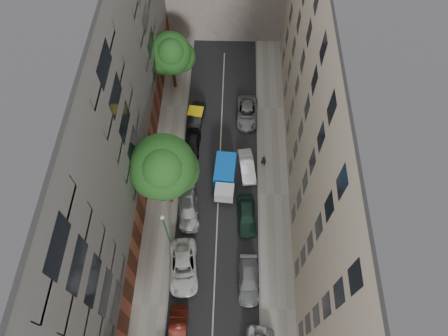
{
  "coord_description": "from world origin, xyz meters",
  "views": [
    {
      "loc": [
        1.13,
        -18.29,
        35.51
      ],
      "look_at": [
        0.57,
        -0.62,
        6.0
      ],
      "focal_mm": 32.0,
      "sensor_mm": 36.0,
      "label": 1
    }
  ],
  "objects_px": {
    "car_right_1": "(249,281)",
    "tarp_truck": "(225,177)",
    "car_right_3": "(247,166)",
    "car_right_4": "(247,113)",
    "lamp_post": "(166,228)",
    "car_right_2": "(247,215)",
    "tree_mid": "(164,169)",
    "car_left_1": "(178,331)",
    "pedestrian": "(264,161)",
    "car_left_3": "(188,210)",
    "car_left_2": "(183,267)",
    "tree_far": "(171,55)",
    "car_left_4": "(192,144)",
    "car_left_5": "(196,117)"
  },
  "relations": [
    {
      "from": "car_right_1",
      "to": "tarp_truck",
      "type": "bearing_deg",
      "value": 102.6
    },
    {
      "from": "car_right_3",
      "to": "car_right_4",
      "type": "xyz_separation_m",
      "value": [
        0.0,
        6.94,
        0.0
      ]
    },
    {
      "from": "tarp_truck",
      "to": "lamp_post",
      "type": "relative_size",
      "value": 0.79
    },
    {
      "from": "car_right_2",
      "to": "lamp_post",
      "type": "xyz_separation_m",
      "value": [
        -7.0,
        -2.93,
        3.32
      ]
    },
    {
      "from": "tree_mid",
      "to": "car_right_3",
      "type": "bearing_deg",
      "value": 28.53
    },
    {
      "from": "car_left_1",
      "to": "pedestrian",
      "type": "xyz_separation_m",
      "value": [
        7.3,
        16.52,
        0.25
      ]
    },
    {
      "from": "car_right_4",
      "to": "tree_mid",
      "type": "distance_m",
      "value": 14.32
    },
    {
      "from": "tree_mid",
      "to": "car_left_3",
      "type": "bearing_deg",
      "value": -32.62
    },
    {
      "from": "car_right_2",
      "to": "car_left_2",
      "type": "bearing_deg",
      "value": -140.42
    },
    {
      "from": "lamp_post",
      "to": "tree_mid",
      "type": "bearing_deg",
      "value": 93.94
    },
    {
      "from": "car_left_3",
      "to": "tree_far",
      "type": "height_order",
      "value": "tree_far"
    },
    {
      "from": "car_right_2",
      "to": "car_right_4",
      "type": "bearing_deg",
      "value": 86.7
    },
    {
      "from": "car_left_1",
      "to": "lamp_post",
      "type": "relative_size",
      "value": 0.64
    },
    {
      "from": "car_left_3",
      "to": "car_left_4",
      "type": "relative_size",
      "value": 1.19
    },
    {
      "from": "tree_mid",
      "to": "pedestrian",
      "type": "bearing_deg",
      "value": 26.65
    },
    {
      "from": "car_right_1",
      "to": "lamp_post",
      "type": "relative_size",
      "value": 0.69
    },
    {
      "from": "car_left_4",
      "to": "car_left_5",
      "type": "distance_m",
      "value": 3.6
    },
    {
      "from": "car_right_2",
      "to": "car_right_4",
      "type": "height_order",
      "value": "car_right_2"
    },
    {
      "from": "car_right_1",
      "to": "tree_far",
      "type": "relative_size",
      "value": 0.58
    },
    {
      "from": "car_left_3",
      "to": "tree_mid",
      "type": "distance_m",
      "value": 6.05
    },
    {
      "from": "tarp_truck",
      "to": "tree_mid",
      "type": "xyz_separation_m",
      "value": [
        -5.1,
        -2.31,
        5.14
      ]
    },
    {
      "from": "car_left_4",
      "to": "tree_far",
      "type": "distance_m",
      "value": 9.9
    },
    {
      "from": "car_left_3",
      "to": "tree_far",
      "type": "distance_m",
      "value": 16.9
    },
    {
      "from": "car_right_1",
      "to": "tree_far",
      "type": "xyz_separation_m",
      "value": [
        -8.5,
        22.69,
        4.45
      ]
    },
    {
      "from": "car_right_3",
      "to": "tree_far",
      "type": "xyz_separation_m",
      "value": [
        -8.32,
        11.03,
        4.41
      ]
    },
    {
      "from": "car_left_5",
      "to": "tree_mid",
      "type": "relative_size",
      "value": 0.44
    },
    {
      "from": "car_left_1",
      "to": "pedestrian",
      "type": "distance_m",
      "value": 18.06
    },
    {
      "from": "car_left_2",
      "to": "lamp_post",
      "type": "xyz_separation_m",
      "value": [
        -1.4,
        2.27,
        3.32
      ]
    },
    {
      "from": "tree_far",
      "to": "car_left_5",
      "type": "bearing_deg",
      "value": -60.92
    },
    {
      "from": "car_right_2",
      "to": "car_right_4",
      "type": "distance_m",
      "value": 12.4
    },
    {
      "from": "car_right_2",
      "to": "car_right_3",
      "type": "distance_m",
      "value": 5.46
    },
    {
      "from": "pedestrian",
      "to": "car_left_1",
      "type": "bearing_deg",
      "value": 88.9
    },
    {
      "from": "tarp_truck",
      "to": "car_left_1",
      "type": "distance_m",
      "value": 14.72
    },
    {
      "from": "car_left_1",
      "to": "lamp_post",
      "type": "distance_m",
      "value": 8.42
    },
    {
      "from": "car_right_4",
      "to": "pedestrian",
      "type": "height_order",
      "value": "pedestrian"
    },
    {
      "from": "car_left_3",
      "to": "car_right_3",
      "type": "height_order",
      "value": "car_left_3"
    },
    {
      "from": "car_right_3",
      "to": "car_right_1",
      "type": "bearing_deg",
      "value": -98.0
    },
    {
      "from": "car_right_3",
      "to": "car_left_5",
      "type": "bearing_deg",
      "value": 123.48
    },
    {
      "from": "car_left_3",
      "to": "car_right_4",
      "type": "bearing_deg",
      "value": 57.87
    },
    {
      "from": "car_left_1",
      "to": "tarp_truck",
      "type": "bearing_deg",
      "value": 75.82
    },
    {
      "from": "car_left_2",
      "to": "car_right_3",
      "type": "relative_size",
      "value": 1.31
    },
    {
      "from": "car_left_5",
      "to": "car_right_1",
      "type": "xyz_separation_m",
      "value": [
        5.78,
        -17.8,
        -0.05
      ]
    },
    {
      "from": "car_left_4",
      "to": "lamp_post",
      "type": "height_order",
      "value": "lamp_post"
    },
    {
      "from": "car_left_3",
      "to": "car_right_2",
      "type": "height_order",
      "value": "car_right_2"
    },
    {
      "from": "car_left_4",
      "to": "car_right_3",
      "type": "relative_size",
      "value": 0.97
    },
    {
      "from": "car_right_4",
      "to": "car_left_1",
      "type": "bearing_deg",
      "value": -102.66
    },
    {
      "from": "tree_mid",
      "to": "tree_far",
      "type": "bearing_deg",
      "value": 93.87
    },
    {
      "from": "lamp_post",
      "to": "car_right_1",
      "type": "bearing_deg",
      "value": -24.49
    },
    {
      "from": "tree_far",
      "to": "pedestrian",
      "type": "height_order",
      "value": "tree_far"
    },
    {
      "from": "car_left_4",
      "to": "car_right_1",
      "type": "xyz_separation_m",
      "value": [
        5.94,
        -14.2,
        -0.04
      ]
    }
  ]
}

